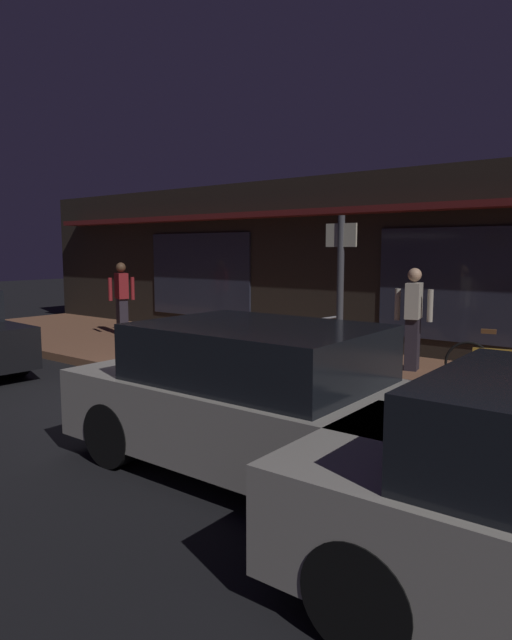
{
  "coord_description": "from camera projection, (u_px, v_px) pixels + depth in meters",
  "views": [
    {
      "loc": [
        6.39,
        -4.88,
        2.12
      ],
      "look_at": [
        0.62,
        2.4,
        0.95
      ],
      "focal_mm": 31.62,
      "sensor_mm": 36.0,
      "label": 1
    }
  ],
  "objects": [
    {
      "name": "storefront_building",
      "position": [
        344.0,
        263.0,
        12.74
      ],
      "size": [
        18.0,
        3.3,
        3.6
      ],
      "color": "black",
      "rests_on": "ground_plane"
    },
    {
      "name": "sign_post",
      "position": [
        340.0,
        296.0,
        7.33
      ],
      "size": [
        0.44,
        0.09,
        2.4
      ],
      "color": "#47474C",
      "rests_on": "sidewalk_slab"
    },
    {
      "name": "sidewalk_slab",
      "position": [
        250.0,
        361.0,
        10.32
      ],
      "size": [
        18.0,
        4.0,
        0.15
      ],
      "primitive_type": "cube",
      "color": "brown",
      "rests_on": "ground_plane"
    },
    {
      "name": "parked_car_far",
      "position": [
        267.0,
        401.0,
        5.3
      ],
      "size": [
        4.13,
        1.83,
        1.42
      ],
      "color": "black",
      "rests_on": "ground_plane"
    },
    {
      "name": "person_photographer",
      "position": [
        122.0,
        297.0,
        12.89
      ],
      "size": [
        0.43,
        0.6,
        1.67
      ],
      "color": "#28232D",
      "rests_on": "sidewalk_slab"
    },
    {
      "name": "person_bystander",
      "position": [
        413.0,
        317.0,
        9.16
      ],
      "size": [
        0.62,
        0.42,
        1.67
      ],
      "color": "#28232D",
      "rests_on": "sidewalk_slab"
    },
    {
      "name": "bicycle_parked",
      "position": [
        506.0,
        365.0,
        7.88
      ],
      "size": [
        1.63,
        0.49,
        0.91
      ],
      "color": "black",
      "rests_on": "sidewalk_slab"
    },
    {
      "name": "motorcycle",
      "position": [
        305.0,
        344.0,
        8.83
      ],
      "size": [
        1.7,
        0.55,
        0.97
      ],
      "color": "black",
      "rests_on": "sidewalk_slab"
    },
    {
      "name": "ground_plane",
      "position": [
        117.0,
        399.0,
        8.0
      ],
      "size": [
        60.0,
        60.0,
        0.0
      ],
      "primitive_type": "plane",
      "color": "black"
    }
  ]
}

